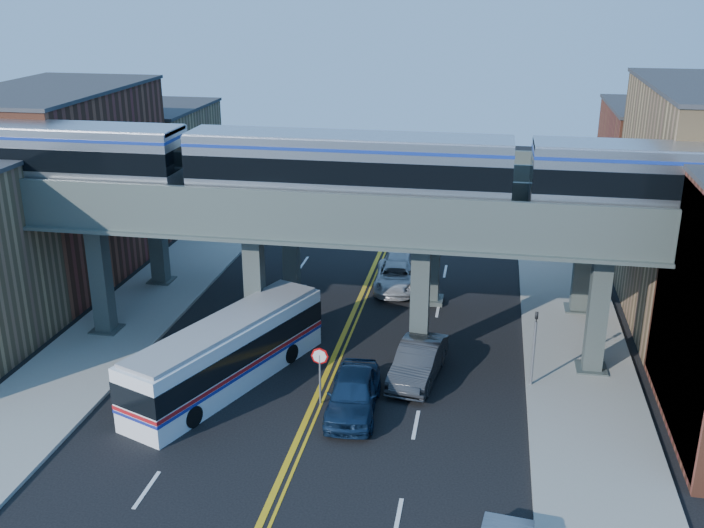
{
  "coord_description": "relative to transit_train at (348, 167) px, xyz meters",
  "views": [
    {
      "loc": [
        6.83,
        -25.73,
        17.15
      ],
      "look_at": [
        0.82,
        7.76,
        4.67
      ],
      "focal_mm": 40.0,
      "sensor_mm": 36.0,
      "label": 1
    }
  ],
  "objects": [
    {
      "name": "stop_sign",
      "position": [
        -0.29,
        -5.0,
        -7.42
      ],
      "size": [
        0.76,
        0.09,
        2.63
      ],
      "color": "slate",
      "rests_on": "ground"
    },
    {
      "name": "building_east_c",
      "position": [
        17.91,
        21.0,
        -4.68
      ],
      "size": [
        8.0,
        10.0,
        9.0
      ],
      "primitive_type": "cube",
      "color": "brown",
      "rests_on": "ground"
    },
    {
      "name": "sidewalk_west",
      "position": [
        -12.09,
        2.0,
        -9.1
      ],
      "size": [
        5.0,
        70.0,
        0.16
      ],
      "primitive_type": "cube",
      "color": "gray",
      "rests_on": "ground"
    },
    {
      "name": "elevated_viaduct_far",
      "position": [
        -0.59,
        7.0,
        -2.71
      ],
      "size": [
        52.0,
        3.6,
        7.4
      ],
      "color": "#3C4643",
      "rests_on": "ground"
    },
    {
      "name": "transit_bus",
      "position": [
        -4.7,
        -4.01,
        -7.7
      ],
      "size": [
        6.44,
        11.25,
        2.86
      ],
      "rotation": [
        0.0,
        0.0,
        1.19
      ],
      "color": "white",
      "rests_on": "ground"
    },
    {
      "name": "elevated_viaduct_near",
      "position": [
        -0.59,
        0.0,
        -2.71
      ],
      "size": [
        52.0,
        3.6,
        7.4
      ],
      "color": "#3C4643",
      "rests_on": "ground"
    },
    {
      "name": "car_lane_c",
      "position": [
        1.21,
        8.7,
        -8.48
      ],
      "size": [
        2.65,
        5.17,
        1.4
      ],
      "primitive_type": "imported",
      "rotation": [
        0.0,
        0.0,
        0.07
      ],
      "color": "silver",
      "rests_on": "ground"
    },
    {
      "name": "transit_train",
      "position": [
        0.0,
        0.0,
        0.0
      ],
      "size": [
        44.95,
        2.82,
        3.28
      ],
      "color": "black",
      "rests_on": "elevated_viaduct_near"
    },
    {
      "name": "car_lane_b",
      "position": [
        3.59,
        -2.06,
        -8.34
      ],
      "size": [
        2.46,
        5.29,
        1.68
      ],
      "primitive_type": "imported",
      "rotation": [
        0.0,
        0.0,
        -0.14
      ],
      "color": "#2A2A2C",
      "rests_on": "ground"
    },
    {
      "name": "mural_panel",
      "position": [
        13.96,
        -4.0,
        -4.43
      ],
      "size": [
        0.1,
        9.5,
        9.5
      ],
      "primitive_type": "cube",
      "color": "teal",
      "rests_on": "ground"
    },
    {
      "name": "traffic_signal",
      "position": [
        8.61,
        -2.0,
        -6.88
      ],
      "size": [
        0.15,
        0.18,
        4.1
      ],
      "color": "slate",
      "rests_on": "ground"
    },
    {
      "name": "car_lane_a",
      "position": [
        1.21,
        -5.41,
        -8.31
      ],
      "size": [
        2.29,
        5.16,
        1.73
      ],
      "primitive_type": "imported",
      "rotation": [
        0.0,
        0.0,
        0.05
      ],
      "color": "#11243F",
      "rests_on": "ground"
    },
    {
      "name": "car_lane_d",
      "position": [
        1.21,
        9.94,
        -8.44
      ],
      "size": [
        2.37,
        5.16,
        1.46
      ],
      "primitive_type": "imported",
      "rotation": [
        0.0,
        0.0,
        0.06
      ],
      "color": "#BBBBC0",
      "rests_on": "ground"
    },
    {
      "name": "building_west_b",
      "position": [
        -19.09,
        8.0,
        -3.68
      ],
      "size": [
        8.0,
        14.0,
        11.0
      ],
      "primitive_type": "cube",
      "color": "brown",
      "rests_on": "ground"
    },
    {
      "name": "ground",
      "position": [
        -0.59,
        -8.0,
        -9.18
      ],
      "size": [
        120.0,
        120.0,
        0.0
      ],
      "primitive_type": "plane",
      "color": "black",
      "rests_on": "ground"
    },
    {
      "name": "sidewalk_east",
      "position": [
        10.91,
        2.0,
        -9.1
      ],
      "size": [
        5.0,
        70.0,
        0.16
      ],
      "primitive_type": "cube",
      "color": "gray",
      "rests_on": "ground"
    },
    {
      "name": "building_west_c",
      "position": [
        -19.09,
        21.0,
        -5.18
      ],
      "size": [
        8.0,
        10.0,
        8.0
      ],
      "primitive_type": "cube",
      "color": "#A48155",
      "rests_on": "ground"
    }
  ]
}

